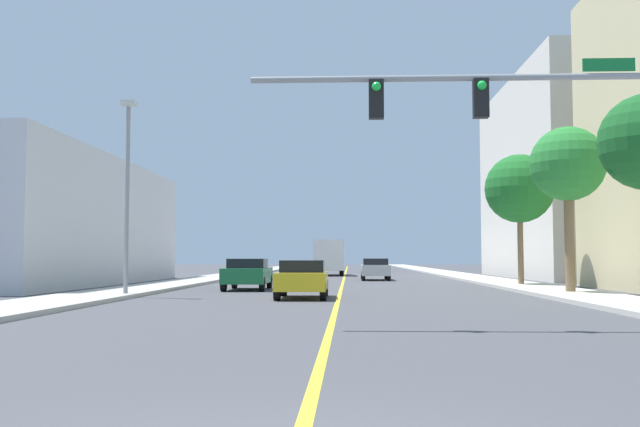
% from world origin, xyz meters
% --- Properties ---
extents(ground, '(192.00, 192.00, 0.00)m').
position_xyz_m(ground, '(0.00, 42.00, 0.00)').
color(ground, '#47474C').
extents(sidewalk_left, '(2.98, 168.00, 0.15)m').
position_xyz_m(sidewalk_left, '(-8.94, 42.00, 0.07)').
color(sidewalk_left, '#B2ADA3').
rests_on(sidewalk_left, ground).
extents(sidewalk_right, '(2.98, 168.00, 0.15)m').
position_xyz_m(sidewalk_right, '(8.94, 42.00, 0.07)').
color(sidewalk_right, beige).
rests_on(sidewalk_right, ground).
extents(lane_marking_center, '(0.16, 144.00, 0.01)m').
position_xyz_m(lane_marking_center, '(0.00, 42.00, 0.00)').
color(lane_marking_center, yellow).
rests_on(lane_marking_center, ground).
extents(building_right_far, '(12.02, 22.18, 14.53)m').
position_xyz_m(building_right_far, '(18.17, 47.46, 7.27)').
color(building_right_far, silver).
rests_on(building_right_far, ground).
extents(traffic_signal_mast, '(9.66, 0.36, 5.62)m').
position_xyz_m(traffic_signal_mast, '(4.77, 10.26, 4.29)').
color(traffic_signal_mast, gray).
rests_on(traffic_signal_mast, sidewalk_right).
extents(street_lamp, '(0.56, 0.28, 7.27)m').
position_xyz_m(street_lamp, '(-7.94, 21.22, 4.20)').
color(street_lamp, gray).
rests_on(street_lamp, sidewalk_left).
extents(palm_mid, '(2.97, 2.97, 6.54)m').
position_xyz_m(palm_mid, '(9.09, 23.42, 5.13)').
color(palm_mid, brown).
rests_on(palm_mid, sidewalk_right).
extents(palm_far, '(3.49, 3.49, 6.58)m').
position_xyz_m(palm_far, '(9.05, 31.24, 4.96)').
color(palm_far, brown).
rests_on(palm_far, sidewalk_right).
extents(car_green, '(1.95, 4.25, 1.42)m').
position_xyz_m(car_green, '(-4.27, 27.37, 0.75)').
color(car_green, '#196638').
rests_on(car_green, ground).
extents(car_yellow, '(1.84, 3.92, 1.38)m').
position_xyz_m(car_yellow, '(-1.32, 20.92, 0.72)').
color(car_yellow, gold).
rests_on(car_yellow, ground).
extents(car_silver, '(1.82, 4.48, 1.41)m').
position_xyz_m(car_silver, '(2.07, 41.36, 0.75)').
color(car_silver, '#BCBCC1').
rests_on(car_silver, ground).
extents(delivery_truck, '(2.59, 7.23, 2.86)m').
position_xyz_m(delivery_truck, '(-1.32, 52.95, 1.54)').
color(delivery_truck, silver).
rests_on(delivery_truck, ground).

